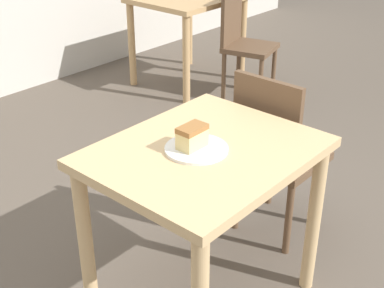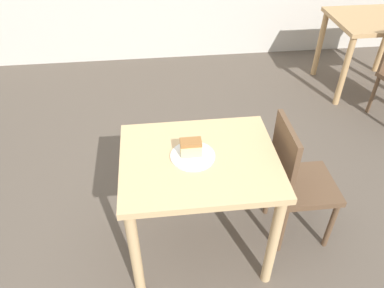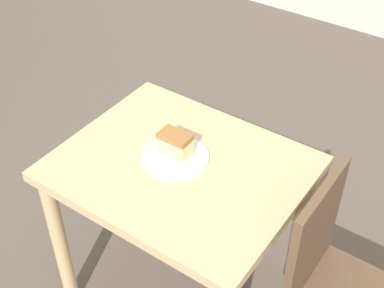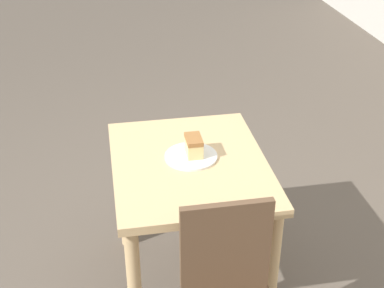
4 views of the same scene
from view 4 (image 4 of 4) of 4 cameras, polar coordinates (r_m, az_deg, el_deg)
The scene contains 4 objects.
ground_plane at distance 2.98m, azimuth -4.66°, elevation -13.70°, with size 14.00×14.00×0.00m, color brown.
dining_table_near at distance 2.52m, azimuth -0.28°, elevation -4.47°, with size 0.86×0.70×0.76m.
plate at distance 2.47m, azimuth -0.10°, elevation -1.31°, with size 0.24×0.24×0.01m.
cake_slice at distance 2.46m, azimuth 0.19°, elevation -0.18°, with size 0.12×0.07×0.09m.
Camera 4 is at (2.14, -0.14, 2.07)m, focal length 50.00 mm.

